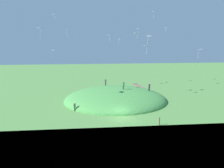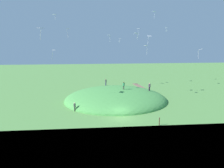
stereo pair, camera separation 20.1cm
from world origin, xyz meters
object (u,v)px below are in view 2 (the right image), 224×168
Objects in this scene: kite_3 at (136,33)px; kite_6 at (68,30)px; kite_4 at (201,50)px; kite_0 at (120,39)px; kite_12 at (139,29)px; kite_8 at (149,37)px; kite_5 at (167,28)px; person_with_child at (149,86)px; kite_11 at (53,51)px; mooring_post at (159,122)px; kite_7 at (109,36)px; kite_9 at (146,46)px; kite_2 at (154,12)px; person_on_hilltop at (124,85)px; kite_10 at (54,15)px; person_watching_kites at (106,81)px; person_near_shore at (75,106)px; kite_1 at (41,29)px.

kite_3 is 13.83m from kite_6.
kite_0 is at bearing 26.45° from kite_4.
kite_0 is 5.90m from kite_12.
kite_5 is at bearing -42.01° from kite_8.
kite_5 is (9.36, -6.46, 12.79)m from person_with_child.
kite_11 is 1.56× the size of mooring_post.
kite_3 is at bearing 3.61° from mooring_post.
kite_6 is 16.60m from kite_7.
kite_9 is at bearing -6.22° from mooring_post.
kite_2 reaches higher than mooring_post.
person_on_hilltop is at bearing 13.59° from mooring_post.
kite_12 is (-0.49, 4.16, -4.41)m from kite_2.
kite_11 is (-6.65, 13.18, -3.39)m from kite_7.
kite_4 is 24.64m from kite_6.
kite_6 reaches higher than kite_7.
person_with_child is at bearing 33.72° from kite_4.
person_on_hilltop is 1.38× the size of kite_10.
person_watching_kites is at bearing -45.32° from kite_6.
person_near_shore is 15.76m from mooring_post.
kite_7 is at bearing -81.09° from kite_10.
person_with_child is at bearing -103.54° from kite_11.
kite_8 is 0.90× the size of kite_11.
person_near_shore is at bearing 157.18° from kite_7.
kite_3 is 1.05× the size of kite_5.
kite_12 is at bearing -46.60° from kite_6.
mooring_post is at bearing 160.44° from kite_5.
person_on_hilltop is at bearing -6.75° from person_near_shore.
kite_11 is (5.06, 21.02, 7.47)m from person_with_child.
person_on_hilltop is 16.81m from kite_0.
kite_8 reaches higher than person_watching_kites.
kite_3 is at bearing -106.79° from kite_11.
kite_12 is (21.24, -16.00, 14.48)m from person_near_shore.
kite_8 is at bearing -108.79° from kite_10.
kite_6 reaches higher than kite_9.
kite_6 is 24.24m from mooring_post.
kite_2 is 1.49× the size of mooring_post.
kite_3 reaches higher than kite_8.
kite_4 is (-2.10, -27.24, -3.53)m from kite_1.
kite_7 is at bearing -33.37° from kite_6.
person_with_child is 1.48× the size of kite_0.
kite_9 is at bearing -40.12° from kite_3.
person_near_shore is 0.81× the size of kite_1.
kite_4 reaches higher than person_near_shore.
person_watching_kites is 13.15m from kite_0.
kite_0 is at bearing -37.99° from kite_1.
kite_9 is (5.34, -16.66, -3.40)m from kite_6.
kite_1 is (-0.26, 5.17, 13.72)m from person_near_shore.
person_near_shore is 16.21m from kite_11.
person_near_shore is 1.38× the size of kite_10.
person_near_shore is 24.06m from kite_7.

